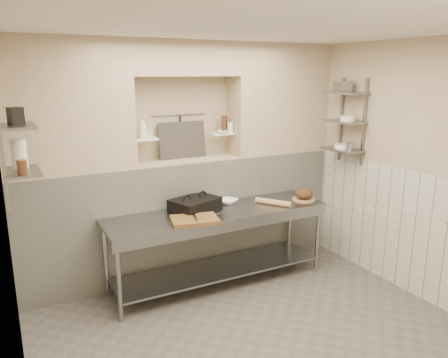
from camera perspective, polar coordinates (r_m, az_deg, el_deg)
floor at (r=4.42m, az=4.86°, el=-20.62°), size 4.00×3.90×0.10m
ceiling at (r=3.67m, az=5.83°, el=20.03°), size 4.00×3.90×0.10m
wall_left at (r=3.23m, az=-27.16°, el=-6.70°), size 0.10×3.90×2.80m
wall_right at (r=5.18m, az=24.71°, el=0.86°), size 0.10×3.90×2.80m
wall_back at (r=5.54m, az=-6.01°, el=2.82°), size 4.00×0.10×2.80m
backwall_lower at (r=5.49m, az=-4.85°, el=-4.81°), size 4.00×0.40×1.40m
alcove_sill at (r=5.31m, az=-5.01°, el=2.47°), size 1.30×0.40×0.02m
backwall_pillar_left at (r=4.86m, az=-19.90°, el=8.90°), size 1.35×0.40×1.40m
backwall_pillar_right at (r=5.85m, az=7.08°, el=10.29°), size 1.35×0.40×1.40m
backwall_header at (r=5.21m, az=-5.29°, el=15.42°), size 1.30×0.40×0.40m
wainscot_left at (r=3.52m, az=-24.84°, el=-17.36°), size 0.02×3.90×1.40m
wainscot_right at (r=5.32m, az=23.56°, el=-6.57°), size 0.02×3.90×1.40m
alcove_shelf_left at (r=5.09m, az=-10.29°, el=5.13°), size 0.28×0.16×0.02m
alcove_shelf_right at (r=5.47m, az=-0.21°, el=5.94°), size 0.28×0.16×0.02m
utensil_rail at (r=5.39m, az=-5.84°, el=8.43°), size 0.70×0.02×0.02m
hanging_steel at (r=5.39m, az=-5.72°, el=6.61°), size 0.02×0.02×0.30m
splash_panel at (r=5.36m, az=-5.48°, el=5.07°), size 0.60×0.08×0.45m
shelf_rail_left_a at (r=4.35m, az=-27.10°, el=3.73°), size 0.03×0.03×0.95m
shelf_rail_left_b at (r=3.96m, az=-26.97°, el=2.88°), size 0.03×0.03×0.95m
wall_shelf_left_lower at (r=4.19m, az=-24.91°, el=0.85°), size 0.30×0.50×0.02m
wall_shelf_left_upper at (r=4.13m, az=-25.47°, el=6.26°), size 0.30×0.50×0.03m
shelf_rail_right_a at (r=5.89m, az=15.07°, el=7.51°), size 0.03×0.03×1.05m
shelf_rail_right_b at (r=5.60m, az=17.84°, el=7.02°), size 0.03×0.03×1.05m
wall_shelf_right_lower at (r=5.70m, az=15.20°, el=3.75°), size 0.30×0.50×0.02m
wall_shelf_right_mid at (r=5.65m, az=15.42°, el=7.24°), size 0.30×0.50×0.02m
wall_shelf_right_upper at (r=5.63m, az=15.65°, el=10.78°), size 0.30×0.50×0.03m
prep_table at (r=5.08m, az=-0.73°, el=-6.99°), size 2.60×0.70×0.90m
panini_press at (r=5.02m, az=-3.82°, el=-3.33°), size 0.62×0.54×0.14m
cutting_board at (r=4.66m, az=-3.85°, el=-5.36°), size 0.56×0.45×0.04m
knife_blade at (r=4.84m, az=-0.01°, el=-4.23°), size 0.25×0.15×0.01m
tongs at (r=4.64m, az=-3.78°, el=-4.96°), size 0.09×0.26×0.02m
mixing_bowl at (r=5.28m, az=0.53°, el=-2.94°), size 0.29×0.29×0.05m
rolling_pin at (r=5.25m, az=6.44°, el=-3.03°), size 0.31×0.40×0.07m
bread_board at (r=5.52m, az=10.36°, el=-2.62°), size 0.29×0.29×0.02m
bread_loaf at (r=5.50m, az=10.39°, el=-1.87°), size 0.22×0.22×0.13m
bottle_soap at (r=5.05m, az=-10.59°, el=6.61°), size 0.12×0.12×0.25m
jar_alcove at (r=5.10m, az=-9.77°, el=5.93°), size 0.07×0.07×0.11m
bowl_alcove at (r=5.40m, az=-0.26°, el=6.19°), size 0.16×0.16×0.04m
condiment_a at (r=5.51m, az=0.17°, el=7.23°), size 0.06×0.06×0.21m
condiment_b at (r=5.45m, az=-0.05°, el=7.19°), size 0.05×0.05×0.22m
condiment_c at (r=5.49m, az=0.82°, el=6.77°), size 0.07×0.07×0.13m
jug_left at (r=4.27m, az=-25.19°, el=3.00°), size 0.13×0.13×0.26m
jar_left at (r=4.01m, az=-24.87°, el=1.41°), size 0.08×0.08×0.12m
box_left_upper at (r=4.10m, az=-25.57°, el=7.42°), size 0.14×0.14×0.15m
bowl_right at (r=5.70m, az=15.14°, el=4.17°), size 0.18×0.18×0.06m
canister_right at (r=5.60m, az=16.14°, el=4.14°), size 0.10×0.10×0.10m
bowl_right_mid at (r=5.61m, az=15.86°, el=7.63°), size 0.18×0.18×0.07m
basket_right at (r=5.67m, az=15.26°, el=11.60°), size 0.20×0.23×0.13m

